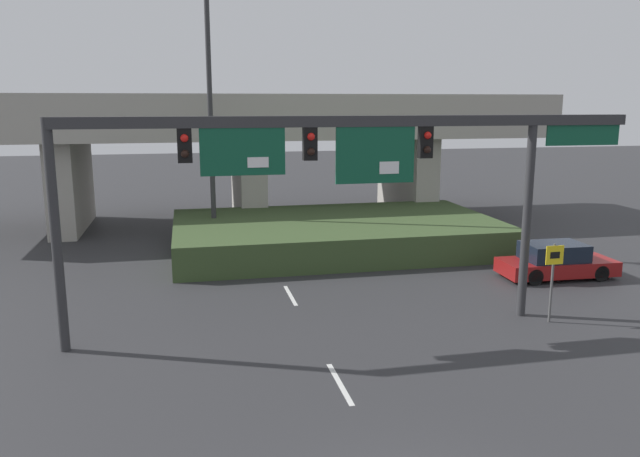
# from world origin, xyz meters

# --- Properties ---
(lane_markings) EXTENTS (0.14, 32.10, 0.01)m
(lane_markings) POSITION_xyz_m (0.00, 12.88, 0.00)
(lane_markings) COLOR silver
(lane_markings) RESTS_ON ground
(signal_gantry) EXTENTS (17.45, 0.44, 6.52)m
(signal_gantry) POSITION_xyz_m (1.01, 9.15, 5.32)
(signal_gantry) COLOR #2D2D30
(signal_gantry) RESTS_ON ground
(speed_limit_sign) EXTENTS (0.60, 0.11, 2.57)m
(speed_limit_sign) POSITION_xyz_m (7.63, 8.35, 1.67)
(speed_limit_sign) COLOR #4C4C4C
(speed_limit_sign) RESTS_ON ground
(highway_light_pole_near) EXTENTS (0.70, 0.36, 14.44)m
(highway_light_pole_near) POSITION_xyz_m (-2.29, 21.60, 7.60)
(highway_light_pole_near) COLOR #2D2D30
(highway_light_pole_near) RESTS_ON ground
(overpass_bridge) EXTENTS (34.40, 8.96, 7.33)m
(overpass_bridge) POSITION_xyz_m (0.00, 27.55, 4.94)
(overpass_bridge) COLOR #A39E93
(overpass_bridge) RESTS_ON ground
(grass_embankment) EXTENTS (15.23, 9.15, 1.39)m
(grass_embankment) POSITION_xyz_m (3.40, 19.95, 0.69)
(grass_embankment) COLOR #384C28
(grass_embankment) RESTS_ON ground
(parked_sedan_near_right) EXTENTS (4.59, 1.94, 1.41)m
(parked_sedan_near_right) POSITION_xyz_m (10.77, 12.98, 0.65)
(parked_sedan_near_right) COLOR maroon
(parked_sedan_near_right) RESTS_ON ground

